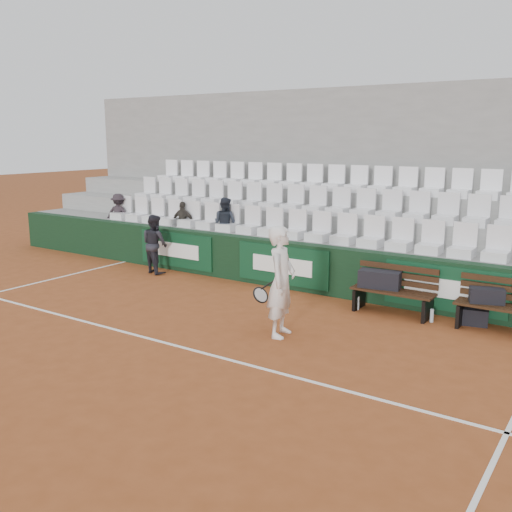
% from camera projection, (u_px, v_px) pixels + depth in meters
% --- Properties ---
extents(ground, '(80.00, 80.00, 0.00)m').
position_uv_depth(ground, '(167.00, 343.00, 8.96)').
color(ground, brown).
rests_on(ground, ground).
extents(court_baseline, '(18.00, 0.06, 0.01)m').
position_uv_depth(court_baseline, '(167.00, 343.00, 8.96)').
color(court_baseline, white).
rests_on(court_baseline, ground).
extents(back_barrier, '(18.00, 0.34, 1.00)m').
position_uv_depth(back_barrier, '(297.00, 266.00, 12.06)').
color(back_barrier, black).
rests_on(back_barrier, ground).
extents(grandstand_tier_front, '(18.00, 0.95, 1.00)m').
position_uv_depth(grandstand_tier_front, '(309.00, 261.00, 12.62)').
color(grandstand_tier_front, gray).
rests_on(grandstand_tier_front, ground).
extents(grandstand_tier_mid, '(18.00, 0.95, 1.45)m').
position_uv_depth(grandstand_tier_mid, '(328.00, 244.00, 13.34)').
color(grandstand_tier_mid, '#979795').
rests_on(grandstand_tier_mid, ground).
extents(grandstand_tier_back, '(18.00, 0.95, 1.90)m').
position_uv_depth(grandstand_tier_back, '(346.00, 229.00, 14.07)').
color(grandstand_tier_back, gray).
rests_on(grandstand_tier_back, ground).
extents(grandstand_rear_wall, '(18.00, 0.30, 4.40)m').
position_uv_depth(grandstand_rear_wall, '(358.00, 177.00, 14.32)').
color(grandstand_rear_wall, gray).
rests_on(grandstand_rear_wall, ground).
extents(seat_row_front, '(11.90, 0.44, 0.63)m').
position_uv_depth(seat_row_front, '(306.00, 225.00, 12.31)').
color(seat_row_front, silver).
rests_on(seat_row_front, grandstand_tier_front).
extents(seat_row_mid, '(11.90, 0.44, 0.63)m').
position_uv_depth(seat_row_mid, '(326.00, 200.00, 12.99)').
color(seat_row_mid, silver).
rests_on(seat_row_mid, grandstand_tier_mid).
extents(seat_row_back, '(11.90, 0.44, 0.63)m').
position_uv_depth(seat_row_back, '(345.00, 178.00, 13.67)').
color(seat_row_back, white).
rests_on(seat_row_back, grandstand_tier_back).
extents(bench_left, '(1.50, 0.56, 0.45)m').
position_uv_depth(bench_left, '(392.00, 302.00, 10.40)').
color(bench_left, '#361E10').
rests_on(bench_left, ground).
extents(bench_right, '(1.50, 0.56, 0.45)m').
position_uv_depth(bench_right, '(501.00, 319.00, 9.43)').
color(bench_right, '#351F10').
rests_on(bench_right, ground).
extents(sports_bag_left, '(0.79, 0.43, 0.32)m').
position_uv_depth(sports_bag_left, '(380.00, 279.00, 10.50)').
color(sports_bag_left, black).
rests_on(sports_bag_left, bench_left).
extents(sports_bag_right, '(0.61, 0.43, 0.26)m').
position_uv_depth(sports_bag_right, '(487.00, 296.00, 9.54)').
color(sports_bag_right, black).
rests_on(sports_bag_right, bench_right).
extents(sports_bag_ground, '(0.53, 0.39, 0.29)m').
position_uv_depth(sports_bag_ground, '(473.00, 316.00, 9.84)').
color(sports_bag_ground, black).
rests_on(sports_bag_ground, ground).
extents(water_bottle_near, '(0.07, 0.07, 0.26)m').
position_uv_depth(water_bottle_near, '(357.00, 303.00, 10.70)').
color(water_bottle_near, silver).
rests_on(water_bottle_near, ground).
extents(water_bottle_far, '(0.07, 0.07, 0.24)m').
position_uv_depth(water_bottle_far, '(432.00, 316.00, 9.97)').
color(water_bottle_far, '#B1C4C9').
rests_on(water_bottle_far, ground).
extents(tennis_player, '(0.78, 0.74, 1.81)m').
position_uv_depth(tennis_player, '(281.00, 282.00, 9.15)').
color(tennis_player, white).
rests_on(tennis_player, ground).
extents(ball_kid, '(0.80, 0.69, 1.40)m').
position_uv_depth(ball_kid, '(155.00, 244.00, 13.50)').
color(ball_kid, black).
rests_on(ball_kid, ground).
extents(spectator_a, '(0.83, 0.67, 1.13)m').
position_uv_depth(spectator_a, '(118.00, 198.00, 15.49)').
color(spectator_a, '#271F25').
rests_on(spectator_a, grandstand_tier_front).
extents(spectator_b, '(0.66, 0.41, 1.05)m').
position_uv_depth(spectator_b, '(183.00, 205.00, 14.23)').
color(spectator_b, '#312D27').
rests_on(spectator_b, grandstand_tier_front).
extents(spectator_c, '(0.62, 0.49, 1.24)m').
position_uv_depth(spectator_c, '(225.00, 204.00, 13.49)').
color(spectator_c, '#202631').
rests_on(spectator_c, grandstand_tier_front).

